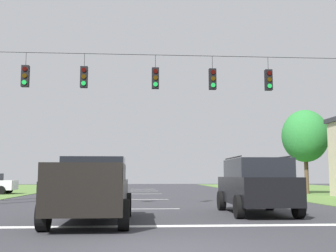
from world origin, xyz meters
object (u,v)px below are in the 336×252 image
Objects in this scene: overhead_signal_span at (148,113)px; pickup_truck at (92,190)px; suv_black at (256,184)px; tree_roadside_right at (305,136)px.

pickup_truck is at bearing -107.60° from overhead_signal_span.
pickup_truck is (-1.79, -5.63, -3.17)m from overhead_signal_span.
pickup_truck is 6.11m from suv_black.
overhead_signal_span is 6.70m from pickup_truck.
overhead_signal_span reaches higher than suv_black.
suv_black is 17.91m from tree_roadside_right.
tree_roadside_right reaches higher than pickup_truck.
tree_roadside_right is at bearing 45.54° from overhead_signal_span.
suv_black is 0.77× the size of tree_roadside_right.
tree_roadside_right is at bearing 52.30° from pickup_truck.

